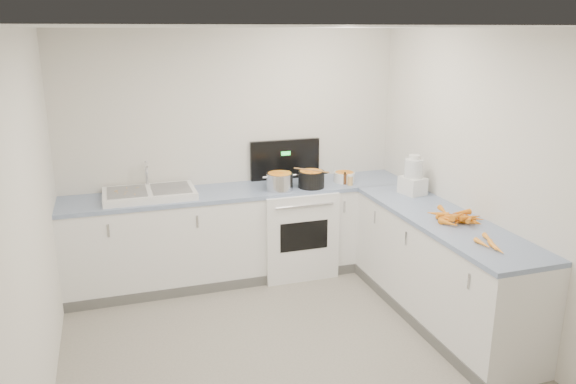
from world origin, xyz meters
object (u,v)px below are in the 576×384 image
object	(u,v)px
mixing_bowl	(344,177)
food_processor	(413,177)
extract_bottle	(345,179)
black_pot	(311,180)
stove	(293,228)
spice_jar	(350,181)
steel_pot	(280,183)
sink	(149,193)

from	to	relation	value
mixing_bowl	food_processor	world-z (taller)	food_processor
extract_bottle	black_pot	bearing A→B (deg)	-178.96
stove	food_processor	world-z (taller)	stove
extract_bottle	food_processor	distance (m)	0.73
extract_bottle	spice_jar	xyz separation A→B (m)	(0.04, -0.05, -0.00)
black_pot	steel_pot	bearing A→B (deg)	179.85
extract_bottle	sink	bearing A→B (deg)	175.83
mixing_bowl	black_pot	bearing A→B (deg)	-166.45
sink	spice_jar	size ratio (longest dim) A/B	9.04
food_processor	sink	bearing A→B (deg)	164.61
stove	black_pot	distance (m)	0.58
sink	food_processor	bearing A→B (deg)	-15.39
stove	sink	bearing A→B (deg)	179.38
spice_jar	sink	bearing A→B (deg)	174.41
stove	mixing_bowl	size ratio (longest dim) A/B	6.09
mixing_bowl	steel_pot	bearing A→B (deg)	-172.54
sink	extract_bottle	bearing A→B (deg)	-4.17
steel_pot	food_processor	world-z (taller)	food_processor
black_pot	food_processor	xyz separation A→B (m)	(0.86, -0.52, 0.09)
steel_pot	black_pot	world-z (taller)	steel_pot
sink	food_processor	xyz separation A→B (m)	(2.45, -0.67, 0.13)
steel_pot	black_pot	distance (m)	0.34
sink	steel_pot	distance (m)	1.27
sink	steel_pot	xyz separation A→B (m)	(1.26, -0.15, 0.04)
steel_pot	black_pot	size ratio (longest dim) A/B	1.00
sink	extract_bottle	distance (m)	1.97
food_processor	extract_bottle	bearing A→B (deg)	132.29
steel_pot	mixing_bowl	xyz separation A→B (m)	(0.74, 0.10, -0.03)
black_pot	spice_jar	xyz separation A→B (m)	(0.41, -0.05, -0.03)
steel_pot	black_pot	bearing A→B (deg)	-0.15
stove	extract_bottle	bearing A→B (deg)	-13.84
black_pot	mixing_bowl	size ratio (longest dim) A/B	1.19
spice_jar	food_processor	distance (m)	0.67
mixing_bowl	extract_bottle	world-z (taller)	extract_bottle
steel_pot	spice_jar	distance (m)	0.75
steel_pot	extract_bottle	xyz separation A→B (m)	(0.71, 0.01, -0.02)
mixing_bowl	spice_jar	size ratio (longest dim) A/B	2.35
sink	black_pot	bearing A→B (deg)	-5.38
stove	spice_jar	distance (m)	0.78
black_pot	spice_jar	world-z (taller)	black_pot
spice_jar	stove	bearing A→B (deg)	161.97
black_pot	spice_jar	size ratio (longest dim) A/B	2.78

